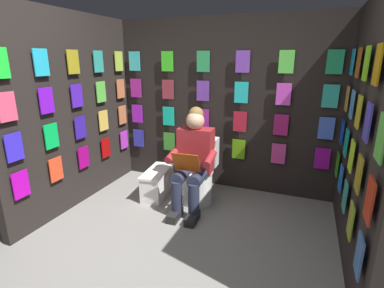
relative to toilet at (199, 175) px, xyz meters
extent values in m
cube|color=black|center=(-0.13, -0.57, 0.79)|extent=(3.01, 0.10, 2.23)
cube|color=#3036B1|center=(1.14, -0.48, 0.24)|extent=(0.17, 0.01, 0.26)
cube|color=green|center=(0.63, -0.48, 0.24)|extent=(0.17, 0.01, 0.26)
cube|color=#B33A39|center=(0.12, -0.48, 0.24)|extent=(0.17, 0.01, 0.26)
cube|color=#599911|center=(-0.38, -0.48, 0.24)|extent=(0.17, 0.01, 0.26)
cube|color=#D53B96|center=(-0.89, -0.48, 0.24)|extent=(0.17, 0.01, 0.26)
cube|color=#9E0E9C|center=(-1.40, -0.48, 0.24)|extent=(0.17, 0.01, 0.26)
cube|color=#9E1FD4|center=(1.14, -0.48, 0.61)|extent=(0.17, 0.01, 0.26)
cube|color=#15D2AB|center=(0.63, -0.48, 0.61)|extent=(0.17, 0.01, 0.26)
cube|color=#A8259C|center=(0.12, -0.48, 0.61)|extent=(0.17, 0.01, 0.26)
cube|color=red|center=(-0.38, -0.48, 0.61)|extent=(0.17, 0.01, 0.26)
cube|color=#AA1969|center=(-0.89, -0.48, 0.61)|extent=(0.17, 0.01, 0.26)
cube|color=#4368D7|center=(-1.40, -0.48, 0.61)|extent=(0.17, 0.01, 0.26)
cube|color=#A6249B|center=(1.14, -0.48, 0.98)|extent=(0.17, 0.01, 0.26)
cube|color=#983240|center=(0.63, -0.48, 0.98)|extent=(0.17, 0.01, 0.26)
cube|color=purple|center=(0.12, -0.48, 0.98)|extent=(0.17, 0.01, 0.26)
cube|color=#23DDD9|center=(-0.38, -0.48, 0.98)|extent=(0.17, 0.01, 0.26)
cube|color=#EB4BDE|center=(-0.89, -0.48, 0.98)|extent=(0.17, 0.01, 0.26)
cube|color=#29B2A9|center=(-1.40, -0.48, 0.98)|extent=(0.17, 0.01, 0.26)
cube|color=#40C9DE|center=(1.14, -0.48, 1.35)|extent=(0.17, 0.01, 0.26)
cube|color=#41E328|center=(0.63, -0.48, 1.35)|extent=(0.17, 0.01, 0.26)
cube|color=#2FA85C|center=(0.12, -0.48, 1.35)|extent=(0.17, 0.01, 0.26)
cube|color=purple|center=(-0.38, -0.48, 1.35)|extent=(0.17, 0.01, 0.26)
cube|color=#62EC4F|center=(-0.89, -0.48, 1.35)|extent=(0.17, 0.01, 0.26)
cube|color=#1F9B60|center=(-1.40, -0.48, 1.35)|extent=(0.17, 0.01, 0.26)
cube|color=black|center=(-1.64, 0.53, 0.79)|extent=(0.10, 2.09, 2.23)
cube|color=#289716|center=(-1.55, -0.33, 0.24)|extent=(0.01, 0.17, 0.26)
cube|color=blue|center=(-1.55, 0.10, 0.24)|extent=(0.01, 0.17, 0.26)
cube|color=teal|center=(-1.55, 0.53, 0.24)|extent=(0.01, 0.17, 0.26)
cube|color=olive|center=(-1.55, 0.96, 0.24)|extent=(0.01, 0.17, 0.26)
cube|color=#325992|center=(-1.55, 1.38, 0.24)|extent=(0.01, 0.17, 0.26)
cube|color=blue|center=(-1.55, -0.33, 0.61)|extent=(0.01, 0.17, 0.26)
cube|color=#0FA284|center=(-1.55, 0.10, 0.61)|extent=(0.01, 0.17, 0.26)
cube|color=#B0F11F|center=(-1.55, 0.53, 0.61)|extent=(0.01, 0.17, 0.26)
cube|color=olive|center=(-1.55, 0.96, 0.61)|extent=(0.01, 0.17, 0.26)
cube|color=#A32612|center=(-1.55, 1.38, 0.61)|extent=(0.01, 0.17, 0.26)
cube|color=gold|center=(-1.55, -0.33, 0.98)|extent=(0.01, 0.17, 0.26)
cube|color=#4087BA|center=(-1.55, 0.10, 0.98)|extent=(0.01, 0.17, 0.26)
cube|color=#AFAA1F|center=(-1.55, 0.53, 0.98)|extent=(0.01, 0.17, 0.26)
cube|color=#3C38A7|center=(-1.55, 0.96, 0.98)|extent=(0.01, 0.17, 0.26)
cube|color=green|center=(-1.55, 1.38, 0.98)|extent=(0.01, 0.17, 0.26)
cube|color=#159CC3|center=(-1.55, -0.33, 1.35)|extent=(0.01, 0.17, 0.26)
cube|color=#9E4E14|center=(-1.55, 0.10, 1.35)|extent=(0.01, 0.17, 0.26)
cube|color=#74CE18|center=(-1.55, 0.53, 1.35)|extent=(0.01, 0.17, 0.26)
cube|color=#A9760B|center=(-1.55, 0.96, 1.35)|extent=(0.01, 0.17, 0.26)
cube|color=black|center=(1.38, 0.53, 0.79)|extent=(0.10, 2.09, 2.23)
cube|color=#AF0AAA|center=(1.29, 1.38, 0.24)|extent=(0.01, 0.17, 0.26)
cube|color=red|center=(1.29, 0.96, 0.24)|extent=(0.01, 0.17, 0.26)
cube|color=#92086B|center=(1.29, 0.53, 0.24)|extent=(0.01, 0.17, 0.26)
cube|color=#A00A0A|center=(1.29, 0.10, 0.24)|extent=(0.01, 0.17, 0.26)
cube|color=purple|center=(1.29, -0.33, 0.24)|extent=(0.01, 0.17, 0.26)
cube|color=#3024D4|center=(1.29, 1.38, 0.61)|extent=(0.01, 0.17, 0.26)
cube|color=#0AB548|center=(1.29, 0.96, 0.61)|extent=(0.01, 0.17, 0.26)
cube|color=#311999|center=(1.29, 0.53, 0.61)|extent=(0.01, 0.17, 0.26)
cube|color=gold|center=(1.29, 0.10, 0.61)|extent=(0.01, 0.17, 0.26)
cube|color=#BA683B|center=(1.29, -0.33, 0.61)|extent=(0.01, 0.17, 0.26)
cube|color=#E14568|center=(1.29, 1.38, 0.98)|extent=(0.01, 0.17, 0.26)
cube|color=#6C13CB|center=(1.29, 0.96, 0.98)|extent=(0.01, 0.17, 0.26)
cube|color=#441BB3|center=(1.29, 0.53, 0.98)|extent=(0.01, 0.17, 0.26)
cube|color=#55B93F|center=(1.29, 0.10, 0.98)|extent=(0.01, 0.17, 0.26)
cube|color=#BC683D|center=(1.29, -0.33, 0.98)|extent=(0.01, 0.17, 0.26)
cube|color=#1FA9CB|center=(1.29, 0.96, 1.35)|extent=(0.01, 0.17, 0.26)
cube|color=olive|center=(1.29, 0.53, 1.35)|extent=(0.01, 0.17, 0.26)
cube|color=teal|center=(1.29, 0.10, 1.35)|extent=(0.01, 0.17, 0.26)
cube|color=#9FBA38|center=(1.29, -0.33, 1.35)|extent=(0.01, 0.17, 0.26)
cylinder|color=white|center=(0.00, 0.08, -0.13)|extent=(0.38, 0.38, 0.40)
cylinder|color=white|center=(0.00, 0.08, 0.09)|extent=(0.41, 0.41, 0.02)
cube|color=white|center=(0.01, -0.18, 0.25)|extent=(0.39, 0.20, 0.36)
cylinder|color=white|center=(0.00, -0.09, 0.25)|extent=(0.39, 0.09, 0.39)
cube|color=maroon|center=(0.00, 0.11, 0.36)|extent=(0.41, 0.24, 0.52)
sphere|color=tan|center=(-0.01, 0.14, 0.71)|extent=(0.21, 0.21, 0.21)
sphere|color=olive|center=(0.00, 0.11, 0.78)|extent=(0.17, 0.17, 0.17)
cylinder|color=#23283D|center=(-0.11, 0.30, 0.11)|extent=(0.17, 0.41, 0.15)
cylinder|color=#23283D|center=(0.09, 0.31, 0.11)|extent=(0.17, 0.41, 0.15)
cylinder|color=#23283D|center=(-0.12, 0.48, -0.11)|extent=(0.12, 0.12, 0.42)
cylinder|color=#23283D|center=(0.08, 0.49, -0.11)|extent=(0.12, 0.12, 0.42)
cube|color=black|center=(-0.13, 0.54, -0.28)|extent=(0.12, 0.27, 0.09)
cube|color=black|center=(0.07, 0.55, -0.28)|extent=(0.12, 0.27, 0.09)
cylinder|color=maroon|center=(-0.23, 0.28, 0.33)|extent=(0.10, 0.31, 0.13)
cylinder|color=maroon|center=(0.21, 0.30, 0.33)|extent=(0.10, 0.31, 0.13)
cube|color=#A9430B|center=(-0.02, 0.45, 0.32)|extent=(0.31, 0.14, 0.23)
cube|color=white|center=(0.53, 0.09, -0.17)|extent=(0.31, 0.61, 0.31)
cube|color=white|center=(0.53, 0.09, 0.00)|extent=(0.33, 0.64, 0.03)
camera|label=1|loc=(-1.16, 3.17, 1.39)|focal=27.37mm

